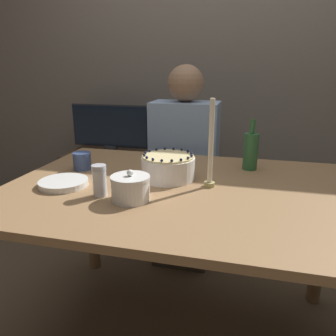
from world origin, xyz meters
TOP-DOWN VIEW (x-y plane):
  - wall_behind at (0.00, 1.40)m, footprint 8.00×0.05m
  - dining_table at (0.00, 0.00)m, footprint 1.42×1.00m
  - cake at (-0.08, 0.08)m, footprint 0.23×0.23m
  - sugar_bowl at (-0.15, -0.19)m, footprint 0.14×0.14m
  - sugar_shaker at (-0.27, -0.17)m, footprint 0.05×0.05m
  - plate_stack at (-0.47, -0.11)m, footprint 0.20×0.20m
  - candle at (0.11, 0.03)m, footprint 0.04×0.04m
  - bottle at (0.26, 0.31)m, footprint 0.07×0.07m
  - cup at (-0.50, 0.11)m, footprint 0.08×0.08m
  - person_man_blue_shirt at (-0.13, 0.70)m, footprint 0.40×0.34m
  - side_cabinet at (-0.80, 1.10)m, footprint 0.64×0.51m
  - tv_monitor at (-0.80, 1.11)m, footprint 0.62×0.10m

SIDE VIEW (x-z plane):
  - side_cabinet at x=-0.80m, z-range 0.00..0.59m
  - person_man_blue_shirt at x=-0.13m, z-range -0.08..1.16m
  - dining_table at x=0.00m, z-range 0.27..1.04m
  - plate_stack at x=-0.47m, z-range 0.76..0.79m
  - tv_monitor at x=-0.80m, z-range 0.60..0.96m
  - cup at x=-0.50m, z-range 0.76..0.85m
  - sugar_bowl at x=-0.15m, z-range 0.75..0.87m
  - cake at x=-0.08m, z-range 0.76..0.87m
  - sugar_shaker at x=-0.27m, z-range 0.77..0.88m
  - bottle at x=0.26m, z-range 0.74..0.97m
  - candle at x=0.11m, z-range 0.74..1.09m
  - wall_behind at x=0.00m, z-range 0.00..2.60m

